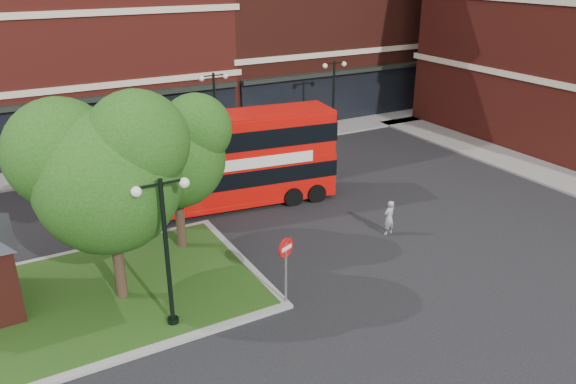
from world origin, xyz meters
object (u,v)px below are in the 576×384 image
woman (389,218)px  car_white (287,128)px  car_silver (200,150)px  bus (227,155)px

woman → car_white: woman is taller
woman → car_white: 14.31m
car_silver → bus: bearing=176.9°
bus → woman: size_ratio=6.81×
woman → car_silver: (-3.55, 12.50, -0.04)m
bus → car_white: (7.58, 7.92, -1.78)m
bus → car_white: 11.11m
woman → car_silver: size_ratio=0.36×
woman → car_silver: woman is taller
woman → car_white: size_ratio=0.34×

